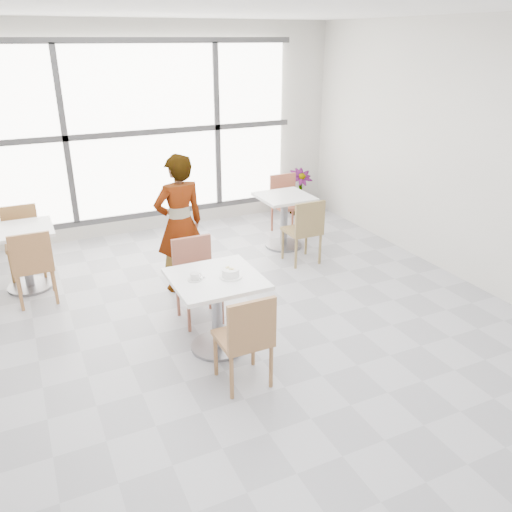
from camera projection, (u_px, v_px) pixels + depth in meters
name	position (u px, v px, depth m)	size (l,w,h in m)	color
floor	(243.00, 338.00, 5.15)	(7.00, 7.00, 0.00)	#9E9EA5
ceiling	(239.00, 3.00, 3.97)	(7.00, 7.00, 0.00)	white
wall_back	(144.00, 131.00, 7.47)	(6.00, 6.00, 0.00)	silver
wall_right	(488.00, 160.00, 5.74)	(7.00, 7.00, 0.00)	silver
window	(145.00, 132.00, 7.42)	(4.60, 0.07, 2.52)	white
main_table	(217.00, 299.00, 4.78)	(0.80, 0.80, 0.75)	white
chair_near	(247.00, 336.00, 4.24)	(0.42, 0.42, 0.87)	#A17146
chair_far	(196.00, 274.00, 5.35)	(0.42, 0.42, 0.87)	#9A5844
oatmeal_bowl	(231.00, 273.00, 4.68)	(0.21, 0.21, 0.10)	white
coffee_cup	(195.00, 277.00, 4.63)	(0.16, 0.13, 0.07)	silver
person	(180.00, 224.00, 5.85)	(0.59, 0.39, 1.61)	black
bg_table_left	(24.00, 250.00, 5.99)	(0.70, 0.70, 0.75)	white
bg_table_right	(284.00, 214.00, 7.21)	(0.70, 0.70, 0.75)	silver
bg_chair_left_near	(33.00, 263.00, 5.61)	(0.42, 0.42, 0.87)	#9E6A3E
bg_chair_left_far	(22.00, 237.00, 6.34)	(0.42, 0.42, 0.87)	#9E6C3B
bg_chair_right_near	(305.00, 228.00, 6.64)	(0.42, 0.42, 0.87)	olive
bg_chair_right_far	(286.00, 200.00, 7.78)	(0.42, 0.42, 0.87)	#A5563D
plant_right	(299.00, 192.00, 8.63)	(0.42, 0.42, 0.75)	#487A3F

